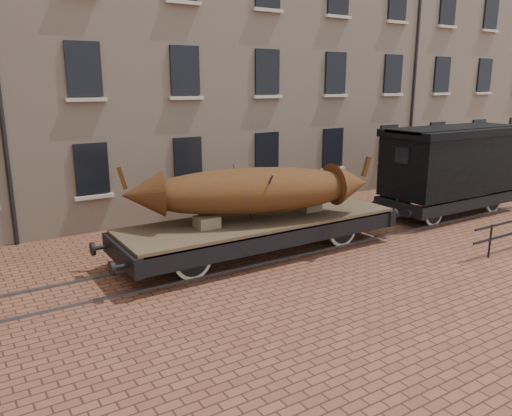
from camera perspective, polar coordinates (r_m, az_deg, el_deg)
ground at (r=16.36m, az=7.92°, el=-3.71°), size 90.00×90.00×0.00m
warehouse_cream at (r=25.57m, az=-1.36°, el=18.62°), size 40.00×10.19×14.00m
rail_track at (r=16.35m, az=7.93°, el=-3.61°), size 30.00×1.52×0.06m
flatcar_wagon at (r=14.67m, az=0.59°, el=-2.03°), size 9.44×2.56×1.42m
iron_boat at (r=14.24m, az=-0.46°, el=2.06°), size 7.27×3.82×1.73m
goods_van at (r=20.38m, az=21.59°, el=5.08°), size 6.55×2.39×3.39m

